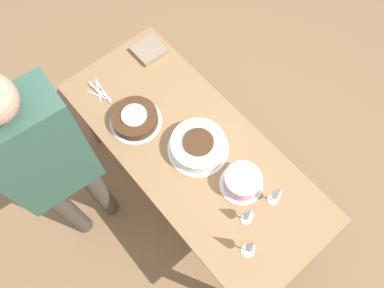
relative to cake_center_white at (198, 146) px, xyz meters
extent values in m
plane|color=#8E6B47|center=(-0.03, -0.02, -0.78)|extent=(12.00, 12.00, 0.00)
cube|color=#9E754C|center=(-0.03, -0.02, -0.06)|extent=(1.73, 0.74, 0.03)
cylinder|color=brown|center=(-0.82, -0.31, -0.43)|extent=(0.07, 0.07, 0.71)
cylinder|color=brown|center=(-0.82, 0.27, -0.43)|extent=(0.07, 0.07, 0.71)
cylinder|color=brown|center=(0.76, 0.27, -0.43)|extent=(0.07, 0.07, 0.71)
cylinder|color=white|center=(0.00, 0.00, -0.04)|extent=(0.35, 0.35, 0.01)
cylinder|color=white|center=(0.00, 0.00, 0.00)|extent=(0.31, 0.31, 0.08)
cylinder|color=#4C2D19|center=(0.00, 0.00, 0.05)|extent=(0.17, 0.17, 0.01)
cylinder|color=white|center=(-0.38, -0.16, -0.04)|extent=(0.31, 0.31, 0.01)
cylinder|color=#4C2D19|center=(-0.38, -0.16, -0.01)|extent=(0.27, 0.27, 0.06)
cylinder|color=white|center=(-0.38, -0.16, 0.03)|extent=(0.15, 0.15, 0.01)
cylinder|color=white|center=(0.31, 0.04, -0.04)|extent=(0.24, 0.24, 0.01)
cylinder|color=#E5B2C6|center=(0.31, 0.04, 0.01)|extent=(0.20, 0.20, 0.10)
cylinder|color=silver|center=(0.59, -0.18, -0.04)|extent=(0.07, 0.07, 0.00)
cylinder|color=silver|center=(0.59, -0.18, 0.01)|extent=(0.01, 0.01, 0.11)
cone|color=silver|center=(0.59, -0.18, 0.13)|extent=(0.05, 0.05, 0.13)
cylinder|color=silver|center=(0.47, -0.07, -0.04)|extent=(0.06, 0.06, 0.00)
cylinder|color=silver|center=(0.47, -0.07, 0.01)|extent=(0.01, 0.01, 0.09)
cone|color=silver|center=(0.47, -0.07, 0.10)|extent=(0.06, 0.06, 0.09)
cylinder|color=silver|center=(0.49, 0.11, -0.04)|extent=(0.06, 0.06, 0.00)
cylinder|color=silver|center=(0.49, 0.11, 0.00)|extent=(0.01, 0.01, 0.09)
cone|color=silver|center=(0.49, 0.11, 0.11)|extent=(0.05, 0.05, 0.12)
cube|color=silver|center=(-0.70, -0.21, -0.04)|extent=(0.16, 0.08, 0.00)
cube|color=silver|center=(-0.66, -0.23, -0.04)|extent=(0.16, 0.09, 0.00)
cube|color=silver|center=(-0.65, -0.19, -0.04)|extent=(0.17, 0.04, 0.00)
cube|color=silver|center=(-0.70, -0.22, -0.04)|extent=(0.17, 0.02, 0.00)
cube|color=silver|center=(-0.68, -0.21, -0.03)|extent=(0.17, 0.05, 0.00)
cube|color=gray|center=(-0.73, 0.21, -0.03)|extent=(0.17, 0.18, 0.03)
cylinder|color=#4C4238|center=(-0.31, -0.79, -0.37)|extent=(0.11, 0.11, 0.83)
cylinder|color=#4C4238|center=(-0.30, -0.57, -0.37)|extent=(0.11, 0.11, 0.83)
cube|color=#335647|center=(-0.31, -0.68, 0.39)|extent=(0.25, 0.41, 0.69)
camera|label=1|loc=(0.64, -0.59, 1.91)|focal=35.00mm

